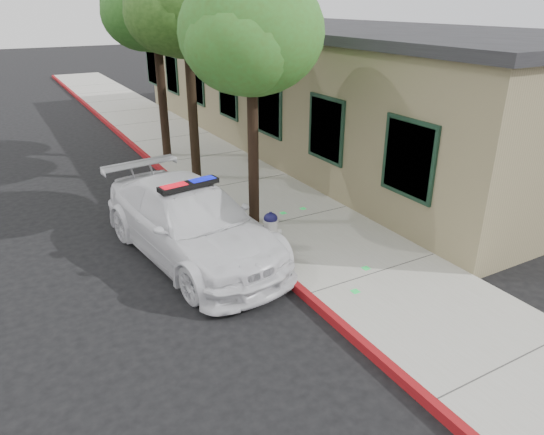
{
  "coord_description": "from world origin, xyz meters",
  "views": [
    {
      "loc": [
        -4.27,
        -6.34,
        4.98
      ],
      "look_at": [
        0.44,
        2.0,
        0.81
      ],
      "focal_mm": 32.88,
      "sensor_mm": 36.0,
      "label": 1
    }
  ],
  "objects_px": {
    "clapboard_building": "(326,85)",
    "street_tree_far": "(156,11)",
    "fire_hydrant": "(271,230)",
    "street_tree_mid": "(186,11)",
    "police_car": "(191,222)",
    "street_tree_near": "(252,39)"
  },
  "relations": [
    {
      "from": "clapboard_building",
      "to": "street_tree_far",
      "type": "xyz_separation_m",
      "value": [
        -5.96,
        0.69,
        2.58
      ]
    },
    {
      "from": "police_car",
      "to": "street_tree_mid",
      "type": "distance_m",
      "value": 6.16
    },
    {
      "from": "fire_hydrant",
      "to": "street_tree_far",
      "type": "bearing_deg",
      "value": 104.04
    },
    {
      "from": "police_car",
      "to": "street_tree_far",
      "type": "xyz_separation_m",
      "value": [
        1.82,
        6.99,
        3.94
      ]
    },
    {
      "from": "street_tree_near",
      "to": "street_tree_mid",
      "type": "bearing_deg",
      "value": 89.92
    },
    {
      "from": "street_tree_far",
      "to": "police_car",
      "type": "bearing_deg",
      "value": -104.56
    },
    {
      "from": "police_car",
      "to": "street_tree_far",
      "type": "height_order",
      "value": "street_tree_far"
    },
    {
      "from": "fire_hydrant",
      "to": "street_tree_mid",
      "type": "height_order",
      "value": "street_tree_mid"
    },
    {
      "from": "clapboard_building",
      "to": "police_car",
      "type": "xyz_separation_m",
      "value": [
        -7.78,
        -6.3,
        -1.36
      ]
    },
    {
      "from": "fire_hydrant",
      "to": "street_tree_mid",
      "type": "relative_size",
      "value": 0.13
    },
    {
      "from": "police_car",
      "to": "street_tree_mid",
      "type": "height_order",
      "value": "street_tree_mid"
    },
    {
      "from": "clapboard_building",
      "to": "street_tree_far",
      "type": "height_order",
      "value": "street_tree_far"
    },
    {
      "from": "street_tree_mid",
      "to": "police_car",
      "type": "bearing_deg",
      "value": -112.55
    },
    {
      "from": "street_tree_near",
      "to": "police_car",
      "type": "bearing_deg",
      "value": -161.42
    },
    {
      "from": "fire_hydrant",
      "to": "street_tree_near",
      "type": "distance_m",
      "value": 3.97
    },
    {
      "from": "street_tree_near",
      "to": "street_tree_mid",
      "type": "height_order",
      "value": "street_tree_mid"
    },
    {
      "from": "police_car",
      "to": "fire_hydrant",
      "type": "relative_size",
      "value": 6.69
    },
    {
      "from": "clapboard_building",
      "to": "street_tree_mid",
      "type": "relative_size",
      "value": 3.42
    },
    {
      "from": "fire_hydrant",
      "to": "street_tree_mid",
      "type": "bearing_deg",
      "value": 102.79
    },
    {
      "from": "fire_hydrant",
      "to": "street_tree_far",
      "type": "xyz_separation_m",
      "value": [
        0.37,
        7.78,
        4.15
      ]
    },
    {
      "from": "fire_hydrant",
      "to": "street_tree_far",
      "type": "relative_size",
      "value": 0.14
    },
    {
      "from": "clapboard_building",
      "to": "fire_hydrant",
      "type": "relative_size",
      "value": 25.36
    }
  ]
}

